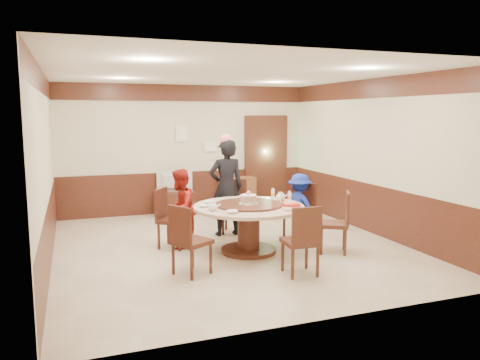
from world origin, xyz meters
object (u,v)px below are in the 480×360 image
object	(u,v)px
banquet_table	(249,219)
person_blue	(300,206)
person_standing	(226,188)
thermos	(234,169)
television	(175,182)
shrimp_platter	(291,206)
tv_stand	(175,203)
person_red	(180,209)
side_cabinet	(237,194)
birthday_cake	(248,199)

from	to	relation	value
banquet_table	person_blue	size ratio (longest dim) A/B	1.51
person_standing	thermos	xyz separation A→B (m)	(0.86, 2.05, 0.07)
person_standing	television	world-z (taller)	person_standing
shrimp_platter	tv_stand	bearing A→B (deg)	106.41
television	thermos	bearing A→B (deg)	-167.84
person_red	side_cabinet	bearing A→B (deg)	175.42
side_cabinet	thermos	world-z (taller)	thermos
person_red	person_blue	bearing A→B (deg)	117.22
birthday_cake	tv_stand	distance (m)	3.25
person_standing	shrimp_platter	size ratio (longest dim) A/B	5.77
person_standing	side_cabinet	bearing A→B (deg)	-114.10
person_blue	side_cabinet	bearing A→B (deg)	-23.19
side_cabinet	thermos	bearing A→B (deg)	180.00
television	side_cabinet	bearing A→B (deg)	-167.90
tv_stand	thermos	distance (m)	1.53
person_blue	birthday_cake	bearing A→B (deg)	84.48
birthday_cake	shrimp_platter	distance (m)	0.68
person_red	tv_stand	distance (m)	2.61
person_red	thermos	world-z (taller)	person_red
birthday_cake	person_red	bearing A→B (deg)	147.44
person_blue	shrimp_platter	distance (m)	1.05
side_cabinet	thermos	xyz separation A→B (m)	(-0.07, 0.00, 0.56)
side_cabinet	thermos	size ratio (longest dim) A/B	2.11
tv_stand	television	size ratio (longest dim) A/B	1.11
person_red	person_blue	size ratio (longest dim) A/B	1.13
birthday_cake	television	size ratio (longest dim) A/B	0.40
birthday_cake	side_cabinet	world-z (taller)	birthday_cake
person_red	person_blue	world-z (taller)	person_red
banquet_table	person_red	xyz separation A→B (m)	(-0.96, 0.62, 0.11)
person_standing	banquet_table	bearing A→B (deg)	90.02
banquet_table	shrimp_platter	distance (m)	0.71
person_standing	tv_stand	xyz separation A→B (m)	(-0.51, 2.02, -0.62)
person_standing	shrimp_platter	bearing A→B (deg)	109.68
banquet_table	tv_stand	size ratio (longest dim) A/B	2.04
banquet_table	person_blue	xyz separation A→B (m)	(1.12, 0.45, 0.04)
person_blue	shrimp_platter	xyz separation A→B (m)	(-0.58, -0.85, 0.20)
shrimp_platter	side_cabinet	xyz separation A→B (m)	(0.39, 3.58, -0.40)
banquet_table	birthday_cake	xyz separation A→B (m)	(-0.00, 0.01, 0.32)
tv_stand	thermos	xyz separation A→B (m)	(1.37, 0.03, 0.69)
banquet_table	thermos	distance (m)	3.33
banquet_table	shrimp_platter	xyz separation A→B (m)	(0.54, -0.39, 0.24)
person_standing	side_cabinet	xyz separation A→B (m)	(0.93, 2.05, -0.49)
person_standing	person_red	distance (m)	1.11
birthday_cake	shrimp_platter	world-z (taller)	birthday_cake
person_red	tv_stand	world-z (taller)	person_red
banquet_table	thermos	size ratio (longest dim) A/B	4.57
person_red	birthday_cake	bearing A→B (deg)	89.22
banquet_table	person_standing	size ratio (longest dim) A/B	1.00
person_blue	thermos	xyz separation A→B (m)	(-0.26, 2.74, 0.37)
tv_stand	television	xyz separation A→B (m)	(0.00, 0.00, 0.47)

